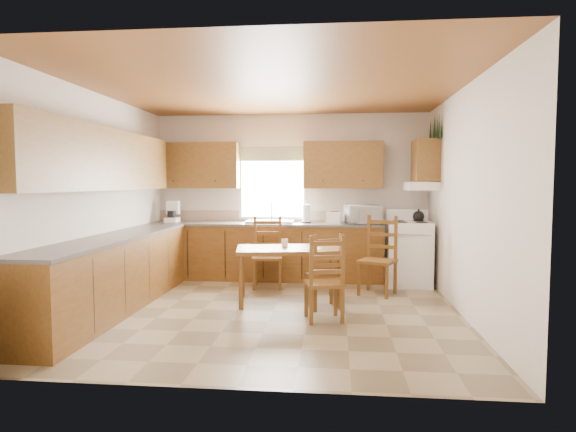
# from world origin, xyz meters

# --- Properties ---
(floor) EXTENTS (4.50, 4.50, 0.00)m
(floor) POSITION_xyz_m (0.00, 0.00, 0.00)
(floor) COLOR #867657
(floor) RESTS_ON ground
(ceiling) EXTENTS (4.50, 4.50, 0.00)m
(ceiling) POSITION_xyz_m (0.00, 0.00, 2.70)
(ceiling) COLOR brown
(ceiling) RESTS_ON floor
(wall_left) EXTENTS (4.50, 4.50, 0.00)m
(wall_left) POSITION_xyz_m (-2.25, 0.00, 1.35)
(wall_left) COLOR beige
(wall_left) RESTS_ON floor
(wall_right) EXTENTS (4.50, 4.50, 0.00)m
(wall_right) POSITION_xyz_m (2.25, 0.00, 1.35)
(wall_right) COLOR beige
(wall_right) RESTS_ON floor
(wall_back) EXTENTS (4.50, 4.50, 0.00)m
(wall_back) POSITION_xyz_m (0.00, 2.25, 1.35)
(wall_back) COLOR beige
(wall_back) RESTS_ON floor
(wall_front) EXTENTS (4.50, 4.50, 0.00)m
(wall_front) POSITION_xyz_m (0.00, -2.25, 1.35)
(wall_front) COLOR beige
(wall_front) RESTS_ON floor
(lower_cab_back) EXTENTS (3.75, 0.60, 0.88)m
(lower_cab_back) POSITION_xyz_m (-0.38, 1.95, 0.44)
(lower_cab_back) COLOR brown
(lower_cab_back) RESTS_ON floor
(lower_cab_left) EXTENTS (0.60, 3.60, 0.88)m
(lower_cab_left) POSITION_xyz_m (-1.95, -0.15, 0.44)
(lower_cab_left) COLOR brown
(lower_cab_left) RESTS_ON floor
(counter_back) EXTENTS (3.75, 0.63, 0.04)m
(counter_back) POSITION_xyz_m (-0.38, 1.95, 0.90)
(counter_back) COLOR #544E4B
(counter_back) RESTS_ON lower_cab_back
(counter_left) EXTENTS (0.63, 3.60, 0.04)m
(counter_left) POSITION_xyz_m (-1.95, -0.15, 0.90)
(counter_left) COLOR #544E4B
(counter_left) RESTS_ON lower_cab_left
(backsplash) EXTENTS (3.75, 0.01, 0.18)m
(backsplash) POSITION_xyz_m (-0.38, 2.24, 1.01)
(backsplash) COLOR gray
(backsplash) RESTS_ON counter_back
(upper_cab_back_left) EXTENTS (1.41, 0.33, 0.75)m
(upper_cab_back_left) POSITION_xyz_m (-1.55, 2.08, 1.85)
(upper_cab_back_left) COLOR brown
(upper_cab_back_left) RESTS_ON wall_back
(upper_cab_back_right) EXTENTS (1.25, 0.33, 0.75)m
(upper_cab_back_right) POSITION_xyz_m (0.86, 2.08, 1.85)
(upper_cab_back_right) COLOR brown
(upper_cab_back_right) RESTS_ON wall_back
(upper_cab_left) EXTENTS (0.33, 3.60, 0.75)m
(upper_cab_left) POSITION_xyz_m (-2.08, -0.15, 1.85)
(upper_cab_left) COLOR brown
(upper_cab_left) RESTS_ON wall_left
(upper_cab_stove) EXTENTS (0.33, 0.62, 0.62)m
(upper_cab_stove) POSITION_xyz_m (2.08, 1.65, 1.90)
(upper_cab_stove) COLOR brown
(upper_cab_stove) RESTS_ON wall_right
(range_hood) EXTENTS (0.44, 0.62, 0.12)m
(range_hood) POSITION_xyz_m (2.03, 1.65, 1.52)
(range_hood) COLOR white
(range_hood) RESTS_ON wall_right
(window_frame) EXTENTS (1.13, 0.02, 1.18)m
(window_frame) POSITION_xyz_m (-0.30, 2.22, 1.55)
(window_frame) COLOR white
(window_frame) RESTS_ON wall_back
(window_pane) EXTENTS (1.05, 0.01, 1.10)m
(window_pane) POSITION_xyz_m (-0.30, 2.21, 1.55)
(window_pane) COLOR white
(window_pane) RESTS_ON wall_back
(window_valance) EXTENTS (1.19, 0.01, 0.24)m
(window_valance) POSITION_xyz_m (-0.30, 2.19, 2.05)
(window_valance) COLOR #49613A
(window_valance) RESTS_ON wall_back
(sink_basin) EXTENTS (0.75, 0.45, 0.04)m
(sink_basin) POSITION_xyz_m (-0.30, 1.95, 0.94)
(sink_basin) COLOR silver
(sink_basin) RESTS_ON counter_back
(pine_decal_a) EXTENTS (0.22, 0.22, 0.36)m
(pine_decal_a) POSITION_xyz_m (2.21, 1.33, 2.38)
(pine_decal_a) COLOR black
(pine_decal_a) RESTS_ON wall_right
(pine_decal_b) EXTENTS (0.22, 0.22, 0.36)m
(pine_decal_b) POSITION_xyz_m (2.21, 1.65, 2.42)
(pine_decal_b) COLOR black
(pine_decal_b) RESTS_ON wall_right
(pine_decal_c) EXTENTS (0.22, 0.22, 0.36)m
(pine_decal_c) POSITION_xyz_m (2.21, 1.97, 2.38)
(pine_decal_c) COLOR black
(pine_decal_c) RESTS_ON wall_right
(stove) EXTENTS (0.69, 0.71, 0.96)m
(stove) POSITION_xyz_m (1.88, 1.69, 0.48)
(stove) COLOR white
(stove) RESTS_ON floor
(coffeemaker) EXTENTS (0.23, 0.26, 0.30)m
(coffeemaker) POSITION_xyz_m (-1.94, 1.94, 1.07)
(coffeemaker) COLOR white
(coffeemaker) RESTS_ON counter_back
(paper_towel) EXTENTS (0.16, 0.16, 0.30)m
(paper_towel) POSITION_xyz_m (0.28, 1.99, 1.07)
(paper_towel) COLOR white
(paper_towel) RESTS_ON counter_back
(toaster) EXTENTS (0.26, 0.19, 0.19)m
(toaster) POSITION_xyz_m (0.73, 1.92, 1.01)
(toaster) COLOR white
(toaster) RESTS_ON counter_back
(microwave) EXTENTS (0.58, 0.48, 0.30)m
(microwave) POSITION_xyz_m (1.18, 1.91, 1.07)
(microwave) COLOR white
(microwave) RESTS_ON counter_back
(dining_table) EXTENTS (1.46, 0.99, 0.72)m
(dining_table) POSITION_xyz_m (0.14, 0.46, 0.36)
(dining_table) COLOR brown
(dining_table) RESTS_ON floor
(chair_near_left) EXTENTS (0.50, 0.49, 0.94)m
(chair_near_left) POSITION_xyz_m (0.61, 0.22, 0.47)
(chair_near_left) COLOR brown
(chair_near_left) RESTS_ON floor
(chair_near_right) EXTENTS (0.49, 0.48, 0.98)m
(chair_near_right) POSITION_xyz_m (0.62, -0.32, 0.49)
(chair_near_right) COLOR brown
(chair_near_right) RESTS_ON floor
(chair_far_left) EXTENTS (0.49, 0.47, 1.05)m
(chair_far_left) POSITION_xyz_m (-0.26, 1.32, 0.53)
(chair_far_left) COLOR brown
(chair_far_left) RESTS_ON floor
(chair_far_right) EXTENTS (0.60, 0.59, 1.10)m
(chair_far_right) POSITION_xyz_m (1.34, 1.02, 0.55)
(chair_far_right) COLOR brown
(chair_far_right) RESTS_ON floor
(table_paper) EXTENTS (0.25, 0.29, 0.00)m
(table_paper) POSITION_xyz_m (0.46, 0.38, 0.73)
(table_paper) COLOR white
(table_paper) RESTS_ON dining_table
(table_card) EXTENTS (0.08, 0.04, 0.11)m
(table_card) POSITION_xyz_m (0.08, 0.53, 0.78)
(table_card) COLOR white
(table_card) RESTS_ON dining_table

